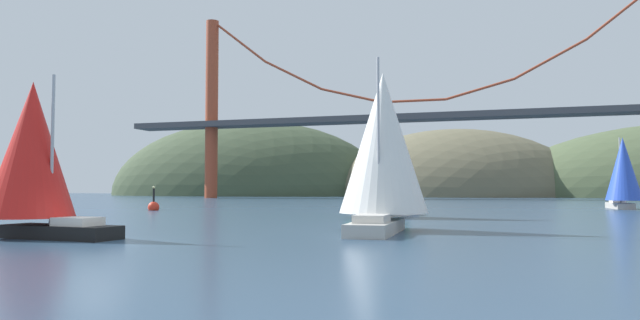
% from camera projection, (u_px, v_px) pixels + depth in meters
% --- Properties ---
extents(ground_plane, '(360.00, 360.00, 0.00)m').
position_uv_depth(ground_plane, '(94.00, 243.00, 22.70)').
color(ground_plane, '#2D4760').
extents(headland_left, '(86.15, 44.00, 43.81)m').
position_uv_depth(headland_left, '(244.00, 195.00, 167.70)').
color(headland_left, '#425138').
rests_on(headland_left, ground_plane).
extents(headland_center, '(66.12, 44.00, 35.40)m').
position_uv_depth(headland_center, '(453.00, 196.00, 150.23)').
color(headland_center, '#6B664C').
rests_on(headland_center, ground_plane).
extents(suspension_bridge, '(125.74, 6.00, 39.93)m').
position_uv_depth(suspension_bridge, '(413.00, 110.00, 114.34)').
color(suspension_bridge, '#A34228').
rests_on(suspension_bridge, ground_plane).
extents(sailboat_blue_spinnaker, '(3.66, 6.58, 7.53)m').
position_uv_depth(sailboat_blue_spinnaker, '(623.00, 172.00, 59.25)').
color(sailboat_blue_spinnaker, '#B7B2A8').
rests_on(sailboat_blue_spinnaker, ground_plane).
extents(sailboat_red_spinnaker, '(6.71, 4.14, 7.22)m').
position_uv_depth(sailboat_red_spinnaker, '(34.00, 155.00, 25.53)').
color(sailboat_red_spinnaker, black).
rests_on(sailboat_red_spinnaker, ground_plane).
extents(sailboat_white_mainsail, '(4.69, 7.78, 8.72)m').
position_uv_depth(sailboat_white_mainsail, '(383.00, 147.00, 29.57)').
color(sailboat_white_mainsail, '#B7B2A8').
rests_on(sailboat_white_mainsail, ground_plane).
extents(sailboat_green_sail, '(6.17, 9.16, 9.58)m').
position_uv_depth(sailboat_green_sail, '(378.00, 151.00, 42.81)').
color(sailboat_green_sail, white).
rests_on(sailboat_green_sail, ground_plane).
extents(channel_buoy, '(1.10, 1.10, 2.64)m').
position_uv_depth(channel_buoy, '(154.00, 207.00, 56.11)').
color(channel_buoy, red).
rests_on(channel_buoy, ground_plane).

